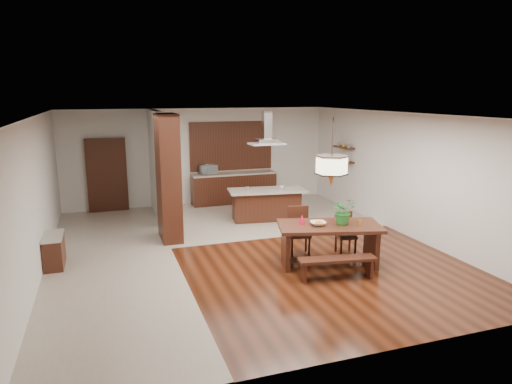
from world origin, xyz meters
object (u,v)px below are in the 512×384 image
object	(u,v)px
fruit_bowl	(318,223)
island_cup	(282,187)
dining_bench	(337,268)
hallway_console	(54,251)
microwave	(208,169)
pendant_lantern	(332,152)
dining_table	(329,235)
foliage_plant	(343,211)
dining_chair_right	(346,234)
kitchen_island	(266,204)
dining_chair_left	(299,232)
range_hood	(267,128)

from	to	relation	value
fruit_bowl	island_cup	world-z (taller)	island_cup
dining_bench	island_cup	distance (m)	4.20
dining_bench	fruit_bowl	bearing A→B (deg)	93.94
hallway_console	microwave	xyz separation A→B (m)	(4.01, 4.02, 0.77)
dining_bench	pendant_lantern	bearing A→B (deg)	74.71
dining_table	foliage_plant	xyz separation A→B (m)	(0.27, -0.04, 0.48)
foliage_plant	fruit_bowl	world-z (taller)	foliage_plant
dining_chair_right	kitchen_island	size ratio (longest dim) A/B	0.41
dining_chair_left	range_hood	xyz separation A→B (m)	(0.28, 2.78, 1.96)
hallway_console	kitchen_island	world-z (taller)	kitchen_island
foliage_plant	dining_chair_right	bearing A→B (deg)	53.20
hallway_console	dining_bench	distance (m)	5.47
dining_bench	island_cup	world-z (taller)	island_cup
pendant_lantern	microwave	size ratio (longest dim) A/B	2.62
hallway_console	pendant_lantern	distance (m)	5.73
hallway_console	foliage_plant	world-z (taller)	foliage_plant
hallway_console	island_cup	size ratio (longest dim) A/B	7.53
island_cup	pendant_lantern	bearing A→B (deg)	-96.17
foliage_plant	dining_table	bearing A→B (deg)	170.52
dining_chair_right	island_cup	xyz separation A→B (m)	(-0.27, 2.96, 0.45)
dining_chair_left	island_cup	xyz separation A→B (m)	(0.69, 2.70, 0.38)
foliage_plant	microwave	world-z (taller)	foliage_plant
fruit_bowl	kitchen_island	world-z (taller)	fruit_bowl
dining_chair_right	pendant_lantern	world-z (taller)	pendant_lantern
pendant_lantern	island_cup	world-z (taller)	pendant_lantern
dining_table	dining_chair_right	bearing A→B (deg)	35.42
dining_chair_right	island_cup	distance (m)	3.01
hallway_console	range_hood	size ratio (longest dim) A/B	0.98
kitchen_island	hallway_console	bearing A→B (deg)	-152.01
dining_table	dining_bench	world-z (taller)	dining_table
pendant_lantern	foliage_plant	world-z (taller)	pendant_lantern
fruit_bowl	microwave	world-z (taller)	microwave
kitchen_island	dining_chair_right	bearing A→B (deg)	-69.34
dining_bench	kitchen_island	bearing A→B (deg)	87.91
foliage_plant	fruit_bowl	xyz separation A→B (m)	(-0.50, 0.07, -0.23)
hallway_console	dining_bench	world-z (taller)	hallway_console
dining_chair_left	microwave	xyz separation A→B (m)	(-0.81, 4.96, 0.58)
dining_chair_left	pendant_lantern	bearing A→B (deg)	-52.16
hallway_console	dining_table	distance (m)	5.40
fruit_bowl	hallway_console	bearing A→B (deg)	161.68
hallway_console	range_hood	bearing A→B (deg)	19.87
dining_bench	dining_chair_right	size ratio (longest dim) A/B	1.64
fruit_bowl	microwave	bearing A→B (deg)	98.92
foliage_plant	hallway_console	bearing A→B (deg)	162.60
dining_chair_left	foliage_plant	xyz separation A→B (m)	(0.58, -0.76, 0.58)
dining_bench	range_hood	size ratio (longest dim) A/B	1.60
range_hood	island_cup	size ratio (longest dim) A/B	7.70
dining_table	dining_chair_right	size ratio (longest dim) A/B	2.48
dining_table	island_cup	bearing A→B (deg)	83.83
dining_chair_right	fruit_bowl	size ratio (longest dim) A/B	2.90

